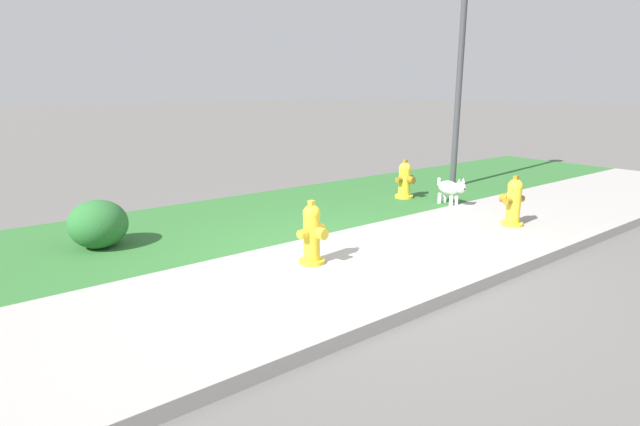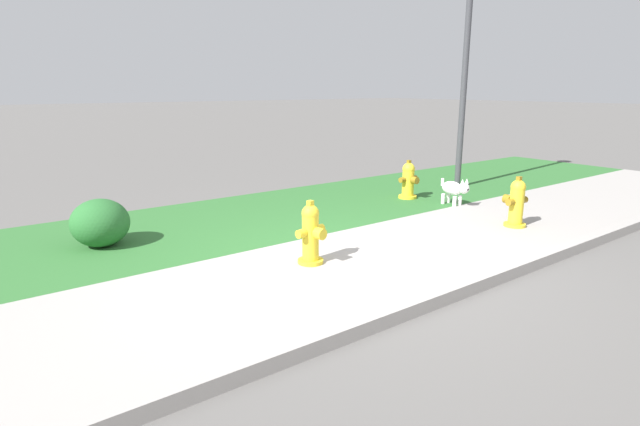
# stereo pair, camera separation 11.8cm
# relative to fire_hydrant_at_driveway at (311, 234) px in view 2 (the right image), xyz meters

# --- Properties ---
(ground_plane) EXTENTS (120.00, 120.00, 0.00)m
(ground_plane) POSITION_rel_fire_hydrant_at_driveway_xyz_m (0.39, -0.32, -0.33)
(ground_plane) COLOR #5B5956
(sidewalk_pavement) EXTENTS (18.00, 2.16, 0.01)m
(sidewalk_pavement) POSITION_rel_fire_hydrant_at_driveway_xyz_m (0.39, -0.32, -0.33)
(sidewalk_pavement) COLOR #9E9993
(sidewalk_pavement) RESTS_ON ground
(grass_verge) EXTENTS (18.00, 2.78, 0.01)m
(grass_verge) POSITION_rel_fire_hydrant_at_driveway_xyz_m (0.39, 2.15, -0.33)
(grass_verge) COLOR #2D662D
(grass_verge) RESTS_ON ground
(street_curb) EXTENTS (18.00, 0.16, 0.12)m
(street_curb) POSITION_rel_fire_hydrant_at_driveway_xyz_m (0.39, -1.47, -0.27)
(street_curb) COLOR #9E9993
(street_curb) RESTS_ON ground
(fire_hydrant_at_driveway) EXTENTS (0.37, 0.33, 0.69)m
(fire_hydrant_at_driveway) POSITION_rel_fire_hydrant_at_driveway_xyz_m (0.00, 0.00, 0.00)
(fire_hydrant_at_driveway) COLOR yellow
(fire_hydrant_at_driveway) RESTS_ON ground
(fire_hydrant_far_end) EXTENTS (0.37, 0.34, 0.69)m
(fire_hydrant_far_end) POSITION_rel_fire_hydrant_at_driveway_xyz_m (3.05, -0.47, -0.00)
(fire_hydrant_far_end) COLOR yellow
(fire_hydrant_far_end) RESTS_ON ground
(fire_hydrant_across_street) EXTENTS (0.38, 0.35, 0.65)m
(fire_hydrant_across_street) POSITION_rel_fire_hydrant_at_driveway_xyz_m (3.21, 1.64, -0.02)
(fire_hydrant_across_street) COLOR yellow
(fire_hydrant_across_street) RESTS_ON ground
(small_white_dog) EXTENTS (0.25, 0.57, 0.46)m
(small_white_dog) POSITION_rel_fire_hydrant_at_driveway_xyz_m (3.40, 0.83, -0.06)
(small_white_dog) COLOR white
(small_white_dog) RESTS_ON ground
(street_lamp) EXTENTS (0.32, 0.32, 4.78)m
(street_lamp) POSITION_rel_fire_hydrant_at_driveway_xyz_m (4.67, 1.75, 2.81)
(street_lamp) COLOR #3D3D42
(street_lamp) RESTS_ON ground
(shrub_bush_mid_verge) EXTENTS (0.67, 0.67, 0.57)m
(shrub_bush_mid_verge) POSITION_rel_fire_hydrant_at_driveway_xyz_m (-1.62, 1.99, -0.05)
(shrub_bush_mid_verge) COLOR #28662D
(shrub_bush_mid_verge) RESTS_ON ground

